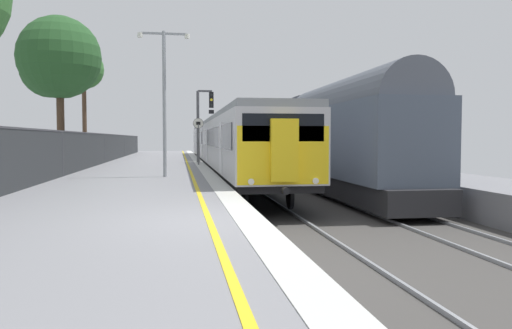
{
  "coord_description": "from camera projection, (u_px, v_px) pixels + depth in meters",
  "views": [
    {
      "loc": [
        -0.9,
        -9.29,
        1.49
      ],
      "look_at": [
        1.68,
        7.49,
        0.63
      ],
      "focal_mm": 35.5,
      "sensor_mm": 36.0,
      "label": 1
    }
  ],
  "objects": [
    {
      "name": "commuter_train_at_platform",
      "position": [
        224.0,
        142.0,
        33.62
      ],
      "size": [
        2.83,
        39.19,
        3.81
      ],
      "color": "#B7B7BC",
      "rests_on": "ground"
    },
    {
      "name": "signal_gantry",
      "position": [
        202.0,
        117.0,
        31.97
      ],
      "size": [
        1.1,
        0.24,
        4.57
      ],
      "color": "#47474C",
      "rests_on": "ground"
    },
    {
      "name": "background_tree_right",
      "position": [
        57.0,
        61.0,
        24.92
      ],
      "size": [
        4.04,
        4.04,
        7.52
      ],
      "color": "#473323",
      "rests_on": "ground"
    },
    {
      "name": "platform_lamp_mid",
      "position": [
        164.0,
        91.0,
        19.73
      ],
      "size": [
        2.0,
        0.2,
        5.68
      ],
      "color": "#93999E",
      "rests_on": "ground"
    },
    {
      "name": "freight_train_adjacent_track",
      "position": [
        307.0,
        135.0,
        27.64
      ],
      "size": [
        2.6,
        26.89,
        4.9
      ],
      "color": "#232326",
      "rests_on": "ground"
    },
    {
      "name": "ground",
      "position": [
        363.0,
        247.0,
        9.82
      ],
      "size": [
        17.4,
        110.0,
        1.21
      ],
      "color": "gray"
    },
    {
      "name": "background_tree_centre",
      "position": [
        85.0,
        71.0,
        36.18
      ],
      "size": [
        2.84,
        2.84,
        7.91
      ],
      "color": "#473323",
      "rests_on": "ground"
    },
    {
      "name": "speed_limit_sign",
      "position": [
        198.0,
        135.0,
        28.94
      ],
      "size": [
        0.59,
        0.08,
        2.68
      ],
      "color": "#59595B",
      "rests_on": "ground"
    }
  ]
}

